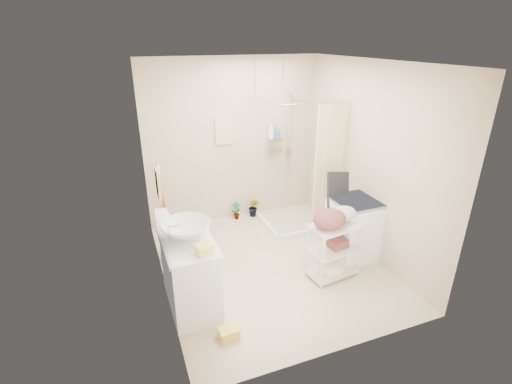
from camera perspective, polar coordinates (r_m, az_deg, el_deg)
floor at (r=5.11m, az=2.37°, el=-11.11°), size 3.20×3.20×0.00m
ceiling at (r=4.25m, az=2.97°, el=19.40°), size 2.80×3.20×0.04m
wall_back at (r=5.95m, az=-3.52°, el=7.68°), size 2.80×0.04×2.60m
wall_front at (r=3.24m, az=13.94°, el=-6.54°), size 2.80×0.04×2.60m
wall_left at (r=4.19m, az=-15.22°, el=0.26°), size 0.04×3.20×2.60m
wall_right at (r=5.21m, az=16.98°, el=4.48°), size 0.04×3.20×2.60m
vanity at (r=4.29m, az=-10.13°, el=-12.07°), size 0.55×0.97×0.85m
sink at (r=4.05m, az=-10.70°, el=-5.80°), size 0.68×0.68×0.19m
counter_basket at (r=3.78m, az=-7.93°, el=-8.65°), size 0.20×0.17×0.10m
floor_basket at (r=4.04m, az=-4.25°, el=-20.58°), size 0.31×0.25×0.16m
toilet at (r=5.17m, az=-10.96°, el=-6.43°), size 0.74×0.45×0.72m
mop at (r=5.89m, az=-14.62°, el=-0.73°), size 0.13×0.13×1.14m
potted_plant_a at (r=6.23m, az=-3.09°, el=-2.89°), size 0.17×0.12×0.31m
potted_plant_b at (r=6.30m, az=-0.33°, el=-2.37°), size 0.24×0.24×0.34m
hanging_towel at (r=5.84m, az=-4.93°, el=9.37°), size 0.28×0.03×0.42m
towel_ring at (r=3.95m, az=-14.85°, el=1.53°), size 0.04×0.22×0.34m
tp_holder at (r=4.49m, az=-14.03°, el=-6.29°), size 0.08×0.12×0.14m
shower at (r=5.84m, az=6.20°, el=4.73°), size 1.10×1.10×2.10m
shampoo_bottle_a at (r=6.05m, az=2.33°, el=9.45°), size 0.13×0.13×0.27m
shampoo_bottle_b at (r=6.08m, az=3.24°, el=9.10°), size 0.10×0.10×0.18m
washing_machine at (r=5.27m, az=14.72°, el=-5.42°), size 0.59×0.61×0.85m
laundry_rack at (r=4.79m, az=11.90°, el=-8.04°), size 0.67×0.45×0.87m
ironing_board at (r=5.23m, az=12.48°, el=-3.26°), size 0.35×0.12×1.20m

